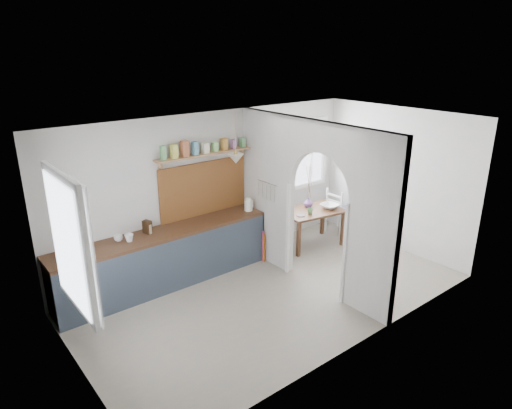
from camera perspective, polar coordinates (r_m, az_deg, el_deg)
floor at (r=7.13m, az=2.26°, el=-11.08°), size 5.80×3.20×0.01m
ceiling at (r=6.23m, az=2.58°, el=10.00°), size 5.80×3.20×0.01m
walls at (r=6.57m, az=2.41°, el=-1.26°), size 5.81×3.21×2.60m
partition at (r=7.01m, az=6.45°, el=1.29°), size 0.12×3.20×2.60m
kitchen_window at (r=5.16m, az=-22.46°, el=-4.58°), size 0.10×1.16×1.50m
nook_window at (r=8.75m, az=4.67°, el=6.03°), size 1.76×0.10×1.30m
counter at (r=7.34m, az=-11.34°, el=-6.49°), size 3.50×0.60×0.90m
sink at (r=6.72m, az=-21.36°, el=-5.97°), size 0.40×0.40×0.02m
backsplash at (r=7.64m, az=-6.52°, el=2.02°), size 1.65×0.03×0.90m
shelf at (r=7.40m, az=-6.36°, el=6.74°), size 1.75×0.20×0.21m
pendant_lamp at (r=7.35m, az=-2.54°, el=5.72°), size 0.26×0.26×0.16m
utensil_rail at (r=7.54m, az=1.45°, el=2.72°), size 0.02×0.50×0.02m
dining_table at (r=8.68m, az=6.92°, el=-2.84°), size 1.23×0.92×0.70m
chair_left at (r=8.19m, az=2.95°, el=-3.56°), size 0.51×0.51×0.85m
chair_right at (r=9.31m, az=10.45°, el=-0.71°), size 0.43×0.43×0.93m
kettle at (r=7.85m, az=-0.96°, el=0.04°), size 0.21×0.18×0.23m
mug_a at (r=6.89m, az=-15.57°, el=-4.03°), size 0.16×0.16×0.12m
mug_b at (r=6.96m, az=-16.83°, el=-3.99°), size 0.15×0.15×0.10m
knife_block at (r=7.11m, az=-13.43°, el=-2.74°), size 0.13×0.15×0.20m
jar at (r=7.10m, az=-13.26°, el=-2.97°), size 0.10×0.10×0.15m
towel_magenta at (r=7.99m, az=0.89°, el=-5.30°), size 0.02×0.03×0.59m
towel_orange at (r=7.99m, az=1.00°, el=-5.52°), size 0.02×0.03×0.54m
bowl at (r=8.67m, az=9.18°, el=-0.20°), size 0.35×0.35×0.08m
table_cup at (r=8.34m, az=6.76°, el=-0.83°), size 0.12×0.12×0.10m
plate at (r=8.24m, az=5.60°, el=-1.36°), size 0.18×0.18×0.01m
vase at (r=8.67m, az=6.55°, el=0.26°), size 0.19×0.19×0.18m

